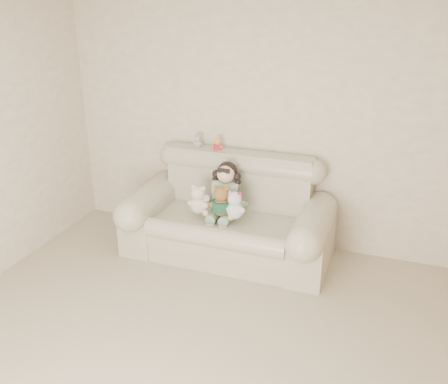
% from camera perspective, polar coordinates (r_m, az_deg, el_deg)
% --- Properties ---
extents(wall_back, '(4.50, 0.00, 4.50)m').
position_cam_1_polar(wall_back, '(5.16, 5.29, 7.66)').
color(wall_back, beige).
rests_on(wall_back, ground).
extents(sofa, '(2.10, 0.95, 1.03)m').
position_cam_1_polar(sofa, '(5.05, 0.39, -2.06)').
color(sofa, '#C0B49B').
rests_on(sofa, floor).
extents(seated_child, '(0.38, 0.45, 0.58)m').
position_cam_1_polar(seated_child, '(5.05, 0.25, 0.36)').
color(seated_child, '#29793B').
rests_on(seated_child, sofa).
extents(brown_teddy, '(0.28, 0.24, 0.38)m').
position_cam_1_polar(brown_teddy, '(4.89, -0.29, -0.68)').
color(brown_teddy, brown).
rests_on(brown_teddy, sofa).
extents(white_cat, '(0.24, 0.19, 0.34)m').
position_cam_1_polar(white_cat, '(4.83, 1.27, -1.17)').
color(white_cat, silver).
rests_on(white_cat, sofa).
extents(cream_teddy, '(0.26, 0.23, 0.35)m').
position_cam_1_polar(cream_teddy, '(4.95, -2.95, -0.56)').
color(cream_teddy, beige).
rests_on(cream_teddy, sofa).
extents(yellow_mini_bear, '(0.12, 0.10, 0.17)m').
position_cam_1_polar(yellow_mini_bear, '(5.24, -0.76, 5.64)').
color(yellow_mini_bear, yellow).
rests_on(yellow_mini_bear, sofa).
extents(grey_mini_plush, '(0.13, 0.11, 0.17)m').
position_cam_1_polar(grey_mini_plush, '(5.35, -3.05, 5.97)').
color(grey_mini_plush, '#B7B7BE').
rests_on(grey_mini_plush, sofa).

